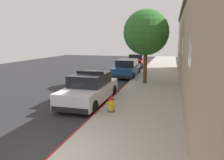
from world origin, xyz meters
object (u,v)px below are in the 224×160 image
object	(u,v)px
parked_car_dark_far	(137,61)
fire_hydrant	(111,104)
parked_car_silver_ahead	(127,68)
street_tree	(146,33)
police_cruiser	(90,89)

from	to	relation	value
parked_car_dark_far	fire_hydrant	bearing A→B (deg)	-84.36
parked_car_silver_ahead	street_tree	bearing A→B (deg)	-58.94
police_cruiser	fire_hydrant	size ratio (longest dim) A/B	6.37
parked_car_dark_far	fire_hydrant	world-z (taller)	parked_car_dark_far
police_cruiser	street_tree	distance (m)	6.61
parked_car_silver_ahead	street_tree	world-z (taller)	street_tree
parked_car_silver_ahead	fire_hydrant	distance (m)	10.58
police_cruiser	parked_car_dark_far	size ratio (longest dim) A/B	1.00
police_cruiser	parked_car_dark_far	bearing A→B (deg)	90.57
police_cruiser	parked_car_silver_ahead	xyz separation A→B (m)	(0.18, 8.85, -0.00)
parked_car_silver_ahead	street_tree	distance (m)	5.10
police_cruiser	fire_hydrant	distance (m)	2.33
parked_car_dark_far	street_tree	distance (m)	12.05
police_cruiser	street_tree	xyz separation A→B (m)	(2.27, 5.38, 3.09)
police_cruiser	parked_car_silver_ahead	bearing A→B (deg)	88.83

